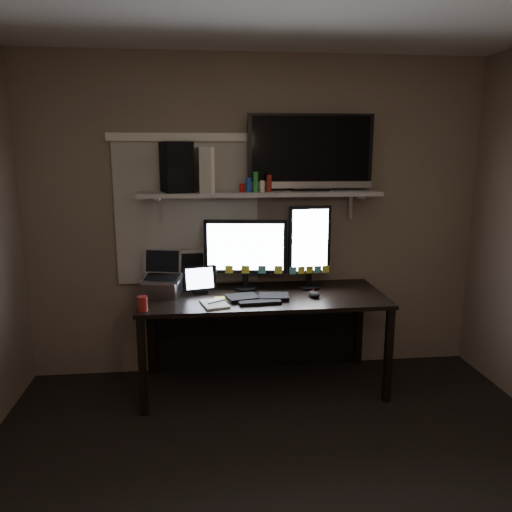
{
  "coord_description": "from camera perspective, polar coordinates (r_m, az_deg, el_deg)",
  "views": [
    {
      "loc": [
        -0.45,
        -2.11,
        1.78
      ],
      "look_at": [
        -0.07,
        1.25,
        1.06
      ],
      "focal_mm": 35.0,
      "sensor_mm": 36.0,
      "label": 1
    }
  ],
  "objects": [
    {
      "name": "back_wall",
      "position": [
        3.97,
        0.13,
        4.29
      ],
      "size": [
        3.6,
        0.0,
        3.6
      ],
      "primitive_type": "plane",
      "rotation": [
        1.57,
        0.0,
        0.0
      ],
      "color": "#726052",
      "rests_on": "floor"
    },
    {
      "name": "window_blinds",
      "position": [
        3.92,
        -7.88,
        4.82
      ],
      "size": [
        1.1,
        0.02,
        1.1
      ],
      "primitive_type": "cube",
      "color": "silver",
      "rests_on": "back_wall"
    },
    {
      "name": "desk",
      "position": [
        3.88,
        0.55,
        -6.46
      ],
      "size": [
        1.8,
        0.75,
        0.73
      ],
      "color": "black",
      "rests_on": "floor"
    },
    {
      "name": "wall_shelf",
      "position": [
        3.77,
        0.44,
        7.17
      ],
      "size": [
        1.8,
        0.35,
        0.03
      ],
      "primitive_type": "cube",
      "color": "#B2B1AD",
      "rests_on": "back_wall"
    },
    {
      "name": "monitor_landscape",
      "position": [
        3.81,
        -1.21,
        0.25
      ],
      "size": [
        0.63,
        0.15,
        0.55
      ],
      "primitive_type": "cube",
      "rotation": [
        0.0,
        0.0,
        -0.14
      ],
      "color": "black",
      "rests_on": "desk"
    },
    {
      "name": "monitor_portrait",
      "position": [
        3.84,
        6.11,
        1.06
      ],
      "size": [
        0.33,
        0.08,
        0.65
      ],
      "primitive_type": "cube",
      "rotation": [
        0.0,
        0.0,
        0.07
      ],
      "color": "black",
      "rests_on": "desk"
    },
    {
      "name": "keyboard",
      "position": [
        3.61,
        0.23,
        -4.74
      ],
      "size": [
        0.46,
        0.21,
        0.03
      ],
      "primitive_type": "cube",
      "rotation": [
        0.0,
        0.0,
        0.07
      ],
      "color": "black",
      "rests_on": "desk"
    },
    {
      "name": "mouse",
      "position": [
        3.68,
        6.66,
        -4.34
      ],
      "size": [
        0.1,
        0.13,
        0.04
      ],
      "primitive_type": "ellipsoid",
      "rotation": [
        0.0,
        0.0,
        0.25
      ],
      "color": "black",
      "rests_on": "desk"
    },
    {
      "name": "notepad",
      "position": [
        3.49,
        -4.78,
        -5.49
      ],
      "size": [
        0.21,
        0.26,
        0.01
      ],
      "primitive_type": "cube",
      "rotation": [
        0.0,
        0.0,
        0.24
      ],
      "color": "beige",
      "rests_on": "desk"
    },
    {
      "name": "tablet",
      "position": [
        3.74,
        -6.44,
        -2.72
      ],
      "size": [
        0.26,
        0.16,
        0.21
      ],
      "primitive_type": "cube",
      "rotation": [
        0.0,
        0.0,
        0.24
      ],
      "color": "black",
      "rests_on": "desk"
    },
    {
      "name": "file_sorter",
      "position": [
        3.96,
        -7.67,
        -1.41
      ],
      "size": [
        0.23,
        0.11,
        0.28
      ],
      "primitive_type": "cube",
      "rotation": [
        0.0,
        0.0,
        0.05
      ],
      "color": "black",
      "rests_on": "desk"
    },
    {
      "name": "laptop",
      "position": [
        3.73,
        -10.71,
        -2.04
      ],
      "size": [
        0.33,
        0.29,
        0.32
      ],
      "primitive_type": "cube",
      "rotation": [
        0.0,
        0.0,
        -0.22
      ],
      "color": "#A3A2A6",
      "rests_on": "desk"
    },
    {
      "name": "cup",
      "position": [
        3.42,
        -12.84,
        -5.33
      ],
      "size": [
        0.07,
        0.07,
        0.1
      ],
      "primitive_type": "cylinder",
      "rotation": [
        0.0,
        0.0,
        -0.02
      ],
      "color": "maroon",
      "rests_on": "desk"
    },
    {
      "name": "sticky_notes",
      "position": [
        3.6,
        -2.0,
        -4.95
      ],
      "size": [
        0.37,
        0.31,
        0.0
      ],
      "primitive_type": null,
      "rotation": [
        0.0,
        0.0,
        0.24
      ],
      "color": "#DFE53E",
      "rests_on": "desk"
    },
    {
      "name": "tv",
      "position": [
        3.87,
        6.23,
        11.66
      ],
      "size": [
        0.95,
        0.19,
        0.57
      ],
      "primitive_type": "cube",
      "rotation": [
        0.0,
        0.0,
        -0.02
      ],
      "color": "black",
      "rests_on": "wall_shelf"
    },
    {
      "name": "game_console",
      "position": [
        3.73,
        -5.86,
        9.77
      ],
      "size": [
        0.13,
        0.28,
        0.32
      ],
      "primitive_type": "cube",
      "rotation": [
        0.0,
        0.0,
        0.2
      ],
      "color": "silver",
      "rests_on": "wall_shelf"
    },
    {
      "name": "speaker",
      "position": [
        3.73,
        -9.07,
        9.98
      ],
      "size": [
        0.26,
        0.29,
        0.36
      ],
      "primitive_type": "cube",
      "rotation": [
        0.0,
        0.0,
        0.3
      ],
      "color": "black",
      "rests_on": "wall_shelf"
    },
    {
      "name": "bottles",
      "position": [
        3.71,
        -0.06,
        8.51
      ],
      "size": [
        0.24,
        0.06,
        0.15
      ],
      "primitive_type": null,
      "rotation": [
        0.0,
        0.0,
        -0.04
      ],
      "color": "#A50F0C",
      "rests_on": "wall_shelf"
    }
  ]
}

